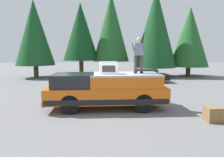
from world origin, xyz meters
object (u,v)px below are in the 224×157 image
(pickup_truck, at_px, (107,90))
(person_on_truck_bed, at_px, (139,54))
(wooden_crate, at_px, (213,114))
(compressor_unit, at_px, (108,68))
(parked_car_black, at_px, (145,76))

(pickup_truck, distance_m, person_on_truck_bed, 2.27)
(pickup_truck, height_order, wooden_crate, pickup_truck)
(person_on_truck_bed, height_order, wooden_crate, person_on_truck_bed)
(compressor_unit, distance_m, parked_car_black, 9.21)
(parked_car_black, bearing_deg, pickup_truck, 155.72)
(parked_car_black, relative_size, wooden_crate, 7.32)
(compressor_unit, xyz_separation_m, parked_car_black, (8.35, -3.62, -1.35))
(pickup_truck, relative_size, person_on_truck_bed, 3.28)
(compressor_unit, relative_size, wooden_crate, 1.50)
(compressor_unit, xyz_separation_m, person_on_truck_bed, (0.25, -1.44, 0.62))
(pickup_truck, bearing_deg, parked_car_black, -24.28)
(pickup_truck, distance_m, compressor_unit, 1.07)
(pickup_truck, bearing_deg, wooden_crate, -118.71)
(pickup_truck, relative_size, parked_car_black, 1.35)
(person_on_truck_bed, xyz_separation_m, parked_car_black, (8.11, -2.18, -1.97))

